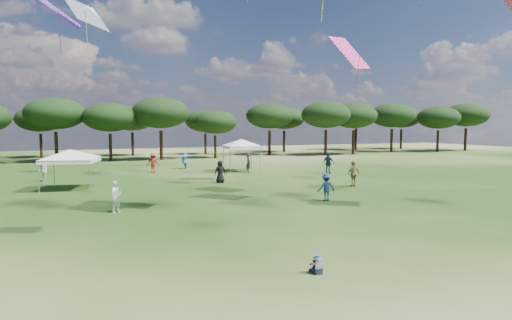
{
  "coord_description": "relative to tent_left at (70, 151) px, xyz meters",
  "views": [
    {
      "loc": [
        -5.94,
        -8.18,
        4.3
      ],
      "look_at": [
        -0.07,
        6.0,
        3.02
      ],
      "focal_mm": 30.0,
      "sensor_mm": 36.0,
      "label": 1
    }
  ],
  "objects": [
    {
      "name": "ground",
      "position": [
        6.5,
        -22.52,
        -2.53
      ],
      "size": [
        140.0,
        140.0,
        0.0
      ],
      "primitive_type": "plane",
      "color": "#274615",
      "rests_on": "ground"
    },
    {
      "name": "tree_line",
      "position": [
        8.89,
        24.89,
        2.9
      ],
      "size": [
        108.78,
        17.63,
        7.77
      ],
      "color": "black",
      "rests_on": "ground"
    },
    {
      "name": "tent_left",
      "position": [
        0.0,
        0.0,
        0.0
      ],
      "size": [
        6.4,
        6.4,
        2.95
      ],
      "rotation": [
        0.0,
        0.0,
        -0.24
      ],
      "color": "gray",
      "rests_on": "ground"
    },
    {
      "name": "tent_right",
      "position": [
        14.28,
        5.93,
        0.31
      ],
      "size": [
        5.86,
        5.86,
        3.26
      ],
      "rotation": [
        0.0,
        0.0,
        -0.1
      ],
      "color": "gray",
      "rests_on": "ground"
    },
    {
      "name": "toddler",
      "position": [
        6.8,
        -20.25,
        -2.28
      ],
      "size": [
        0.36,
        0.41,
        0.55
      ],
      "rotation": [
        0.0,
        0.0,
        -0.0
      ],
      "color": "black",
      "rests_on": "ground"
    },
    {
      "name": "festival_crowd",
      "position": [
        4.71,
        0.22,
        -1.66
      ],
      "size": [
        30.0,
        23.03,
        1.88
      ],
      "color": "#2A667F",
      "rests_on": "ground"
    }
  ]
}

